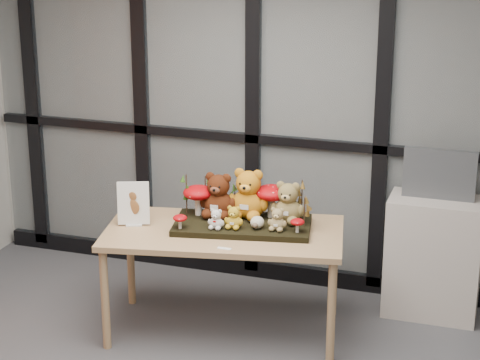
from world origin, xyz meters
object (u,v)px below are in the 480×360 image
(bear_brown_medium, at_px, (219,192))
(bear_beige_small, at_px, (278,218))
(sign_holder, at_px, (133,206))
(monitor, at_px, (440,174))
(bear_tan_back, at_px, (288,200))
(cabinet, at_px, (433,257))
(mushroom_back_left, at_px, (198,199))
(mushroom_back_right, at_px, (271,200))
(mushroom_front_right, at_px, (297,225))
(bear_small_yellow, at_px, (234,216))
(display_table, at_px, (224,240))
(plush_cream_hedgehog, at_px, (257,222))
(mushroom_front_left, at_px, (180,221))
(diorama_tray, at_px, (242,225))
(bear_pooh_yellow, at_px, (249,191))
(bear_white_bow, at_px, (216,218))

(bear_brown_medium, bearing_deg, bear_beige_small, -26.38)
(sign_holder, xyz_separation_m, monitor, (1.80, 0.78, 0.15))
(bear_tan_back, xyz_separation_m, cabinet, (0.87, 0.48, -0.47))
(mushroom_back_left, xyz_separation_m, mushroom_back_right, (0.45, 0.11, 0.01))
(bear_beige_small, height_order, monitor, monitor)
(bear_beige_small, height_order, mushroom_front_right, bear_beige_small)
(mushroom_front_right, height_order, monitor, monitor)
(bear_tan_back, height_order, cabinet, bear_tan_back)
(bear_small_yellow, relative_size, sign_holder, 0.55)
(display_table, relative_size, sign_holder, 5.56)
(mushroom_back_left, height_order, mushroom_back_right, mushroom_back_right)
(bear_tan_back, distance_m, bear_beige_small, 0.18)
(bear_small_yellow, relative_size, mushroom_back_left, 0.74)
(plush_cream_hedgehog, height_order, mushroom_back_right, mushroom_back_right)
(mushroom_front_left, bearing_deg, diorama_tray, 33.05)
(bear_brown_medium, bearing_deg, bear_small_yellow, -57.65)
(display_table, distance_m, bear_small_yellow, 0.20)
(display_table, height_order, mushroom_front_right, mushroom_front_right)
(bear_tan_back, bearing_deg, plush_cream_hedgehog, -140.59)
(mushroom_front_right, bearing_deg, mushroom_back_right, 136.80)
(mushroom_front_right, bearing_deg, display_table, -177.64)
(bear_beige_small, relative_size, mushroom_front_right, 1.64)
(plush_cream_hedgehog, xyz_separation_m, mushroom_back_left, (-0.43, 0.11, 0.06))
(bear_tan_back, relative_size, monitor, 0.62)
(plush_cream_hedgehog, relative_size, sign_holder, 0.30)
(bear_brown_medium, distance_m, plush_cream_hedgehog, 0.34)
(bear_pooh_yellow, relative_size, bear_brown_medium, 1.10)
(bear_brown_medium, relative_size, mushroom_back_right, 1.38)
(bear_white_bow, distance_m, bear_beige_small, 0.37)
(monitor, bearing_deg, mushroom_back_right, -155.38)
(display_table, relative_size, diorama_tray, 1.87)
(display_table, bearing_deg, bear_small_yellow, -32.19)
(bear_white_bow, relative_size, plush_cream_hedgehog, 1.64)
(mushroom_front_right, bearing_deg, diorama_tray, 171.33)
(display_table, xyz_separation_m, bear_small_yellow, (0.08, -0.03, 0.18))
(bear_small_yellow, xyz_separation_m, bear_white_bow, (-0.10, -0.04, -0.01))
(bear_white_bow, bearing_deg, mushroom_front_left, -172.78)
(bear_brown_medium, xyz_separation_m, bear_tan_back, (0.44, 0.05, -0.02))
(bear_tan_back, height_order, sign_holder, bear_tan_back)
(cabinet, bearing_deg, display_table, -151.59)
(mushroom_front_right, relative_size, sign_holder, 0.34)
(mushroom_back_left, bearing_deg, mushroom_front_left, -94.37)
(bear_small_yellow, bearing_deg, monitor, 20.83)
(bear_pooh_yellow, bearing_deg, diorama_tray, -103.64)
(mushroom_front_left, distance_m, mushroom_front_right, 0.72)
(diorama_tray, distance_m, mushroom_front_left, 0.40)
(bear_tan_back, height_order, mushroom_front_left, bear_tan_back)
(display_table, height_order, bear_white_bow, bear_white_bow)
(display_table, bearing_deg, monitor, 18.12)
(bear_brown_medium, distance_m, bear_beige_small, 0.44)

